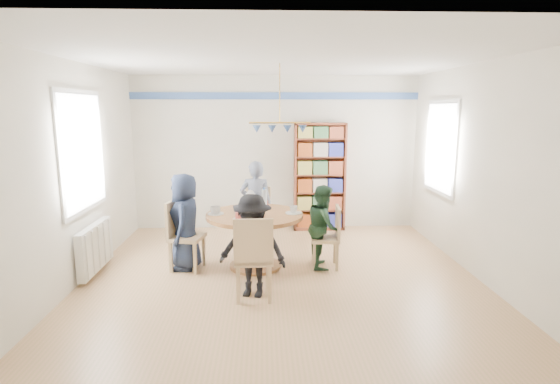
{
  "coord_description": "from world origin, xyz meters",
  "views": [
    {
      "loc": [
        -0.21,
        -5.24,
        2.12
      ],
      "look_at": [
        0.0,
        0.4,
        1.05
      ],
      "focal_mm": 28.0,
      "sensor_mm": 36.0,
      "label": 1
    }
  ],
  "objects_px": {
    "chair_near": "(253,255)",
    "person_far": "(256,205)",
    "radiator": "(95,247)",
    "chair_left": "(181,232)",
    "person_near": "(252,246)",
    "bookshelf": "(320,178)",
    "person_right": "(324,226)",
    "chair_right": "(330,234)",
    "chair_far": "(257,213)",
    "dining_table": "(255,228)",
    "person_left": "(185,222)"
  },
  "relations": [
    {
      "from": "radiator",
      "to": "person_near",
      "type": "relative_size",
      "value": 0.84
    },
    {
      "from": "dining_table",
      "to": "person_near",
      "type": "height_order",
      "value": "person_near"
    },
    {
      "from": "dining_table",
      "to": "person_near",
      "type": "relative_size",
      "value": 1.09
    },
    {
      "from": "person_left",
      "to": "person_right",
      "type": "bearing_deg",
      "value": 88.37
    },
    {
      "from": "bookshelf",
      "to": "person_right",
      "type": "bearing_deg",
      "value": -95.47
    },
    {
      "from": "radiator",
      "to": "dining_table",
      "type": "distance_m",
      "value": 2.09
    },
    {
      "from": "dining_table",
      "to": "chair_far",
      "type": "bearing_deg",
      "value": 89.53
    },
    {
      "from": "person_right",
      "to": "person_near",
      "type": "xyz_separation_m",
      "value": [
        -0.94,
        -0.93,
        0.03
      ]
    },
    {
      "from": "chair_right",
      "to": "chair_far",
      "type": "bearing_deg",
      "value": 132.76
    },
    {
      "from": "radiator",
      "to": "chair_left",
      "type": "xyz_separation_m",
      "value": [
        1.1,
        0.11,
        0.17
      ]
    },
    {
      "from": "person_right",
      "to": "chair_near",
      "type": "bearing_deg",
      "value": 142.63
    },
    {
      "from": "dining_table",
      "to": "person_left",
      "type": "bearing_deg",
      "value": 179.92
    },
    {
      "from": "person_far",
      "to": "person_right",
      "type": "bearing_deg",
      "value": 142.04
    },
    {
      "from": "chair_right",
      "to": "person_far",
      "type": "xyz_separation_m",
      "value": [
        -1.02,
        0.92,
        0.21
      ]
    },
    {
      "from": "person_far",
      "to": "chair_right",
      "type": "bearing_deg",
      "value": 143.58
    },
    {
      "from": "chair_right",
      "to": "chair_near",
      "type": "relative_size",
      "value": 0.87
    },
    {
      "from": "chair_right",
      "to": "chair_near",
      "type": "bearing_deg",
      "value": -134.84
    },
    {
      "from": "person_near",
      "to": "chair_right",
      "type": "bearing_deg",
      "value": 55.03
    },
    {
      "from": "person_right",
      "to": "person_near",
      "type": "height_order",
      "value": "person_near"
    },
    {
      "from": "chair_left",
      "to": "person_right",
      "type": "distance_m",
      "value": 1.91
    },
    {
      "from": "chair_left",
      "to": "chair_far",
      "type": "distance_m",
      "value": 1.47
    },
    {
      "from": "chair_far",
      "to": "person_far",
      "type": "distance_m",
      "value": 0.24
    },
    {
      "from": "radiator",
      "to": "dining_table",
      "type": "xyz_separation_m",
      "value": [
        2.08,
        0.14,
        0.21
      ]
    },
    {
      "from": "dining_table",
      "to": "chair_right",
      "type": "height_order",
      "value": "chair_right"
    },
    {
      "from": "person_left",
      "to": "person_near",
      "type": "bearing_deg",
      "value": 43.1
    },
    {
      "from": "chair_left",
      "to": "person_near",
      "type": "distance_m",
      "value": 1.33
    },
    {
      "from": "chair_right",
      "to": "bookshelf",
      "type": "relative_size",
      "value": 0.45
    },
    {
      "from": "chair_far",
      "to": "person_left",
      "type": "bearing_deg",
      "value": -131.59
    },
    {
      "from": "person_near",
      "to": "bookshelf",
      "type": "distance_m",
      "value": 3.06
    },
    {
      "from": "radiator",
      "to": "bookshelf",
      "type": "height_order",
      "value": "bookshelf"
    },
    {
      "from": "person_near",
      "to": "bookshelf",
      "type": "bearing_deg",
      "value": 82.4
    },
    {
      "from": "chair_far",
      "to": "person_right",
      "type": "relative_size",
      "value": 0.82
    },
    {
      "from": "bookshelf",
      "to": "chair_right",
      "type": "bearing_deg",
      "value": -92.74
    },
    {
      "from": "bookshelf",
      "to": "person_near",
      "type": "bearing_deg",
      "value": -111.63
    },
    {
      "from": "bookshelf",
      "to": "radiator",
      "type": "bearing_deg",
      "value": -147.41
    },
    {
      "from": "chair_near",
      "to": "bookshelf",
      "type": "xyz_separation_m",
      "value": [
        1.11,
        2.95,
        0.4
      ]
    },
    {
      "from": "person_far",
      "to": "bookshelf",
      "type": "bearing_deg",
      "value": -131.96
    },
    {
      "from": "dining_table",
      "to": "bookshelf",
      "type": "xyz_separation_m",
      "value": [
        1.11,
        1.9,
        0.37
      ]
    },
    {
      "from": "chair_left",
      "to": "chair_right",
      "type": "relative_size",
      "value": 1.11
    },
    {
      "from": "person_right",
      "to": "person_far",
      "type": "bearing_deg",
      "value": 50.14
    },
    {
      "from": "chair_near",
      "to": "person_far",
      "type": "height_order",
      "value": "person_far"
    },
    {
      "from": "chair_right",
      "to": "person_far",
      "type": "bearing_deg",
      "value": 137.78
    },
    {
      "from": "radiator",
      "to": "chair_left",
      "type": "relative_size",
      "value": 1.07
    },
    {
      "from": "chair_right",
      "to": "chair_far",
      "type": "xyz_separation_m",
      "value": [
        -1.01,
        1.09,
        0.04
      ]
    },
    {
      "from": "chair_left",
      "to": "bookshelf",
      "type": "xyz_separation_m",
      "value": [
        2.09,
        1.93,
        0.42
      ]
    },
    {
      "from": "person_left",
      "to": "person_far",
      "type": "relative_size",
      "value": 0.96
    },
    {
      "from": "dining_table",
      "to": "bookshelf",
      "type": "bearing_deg",
      "value": 59.67
    },
    {
      "from": "radiator",
      "to": "chair_far",
      "type": "bearing_deg",
      "value": 29.88
    },
    {
      "from": "person_right",
      "to": "person_near",
      "type": "bearing_deg",
      "value": 138.57
    },
    {
      "from": "chair_far",
      "to": "person_near",
      "type": "relative_size",
      "value": 0.77
    }
  ]
}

